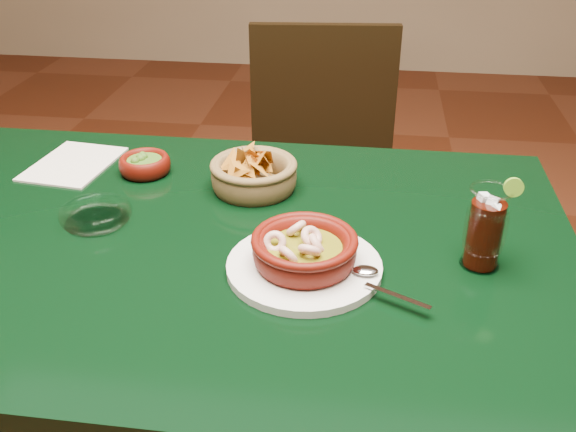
# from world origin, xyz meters

# --- Properties ---
(dining_table) EXTENTS (1.20, 0.80, 0.75)m
(dining_table) POSITION_xyz_m (0.00, 0.00, 0.65)
(dining_table) COLOR black
(dining_table) RESTS_ON ground
(dining_chair) EXTENTS (0.46, 0.46, 0.91)m
(dining_chair) POSITION_xyz_m (0.13, 0.71, 0.50)
(dining_chair) COLOR black
(dining_chair) RESTS_ON ground
(shrimp_plate) EXTENTS (0.30, 0.23, 0.07)m
(shrimp_plate) POSITION_xyz_m (0.17, -0.07, 0.78)
(shrimp_plate) COLOR silver
(shrimp_plate) RESTS_ON dining_table
(chip_basket) EXTENTS (0.19, 0.19, 0.11)m
(chip_basket) POSITION_xyz_m (0.05, 0.18, 0.78)
(chip_basket) COLOR brown
(chip_basket) RESTS_ON dining_table
(guacamole_ramekin) EXTENTS (0.12, 0.12, 0.04)m
(guacamole_ramekin) POSITION_xyz_m (-0.17, 0.22, 0.77)
(guacamole_ramekin) COLOR #430A04
(guacamole_ramekin) RESTS_ON dining_table
(cola_drink) EXTENTS (0.13, 0.13, 0.15)m
(cola_drink) POSITION_xyz_m (0.43, -0.02, 0.81)
(cola_drink) COLOR white
(cola_drink) RESTS_ON dining_table
(glass_ashtray) EXTENTS (0.13, 0.13, 0.03)m
(glass_ashtray) POSITION_xyz_m (-0.19, 0.02, 0.76)
(glass_ashtray) COLOR white
(glass_ashtray) RESTS_ON dining_table
(paper_menu) EXTENTS (0.17, 0.21, 0.00)m
(paper_menu) POSITION_xyz_m (-0.33, 0.23, 0.75)
(paper_menu) COLOR beige
(paper_menu) RESTS_ON dining_table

